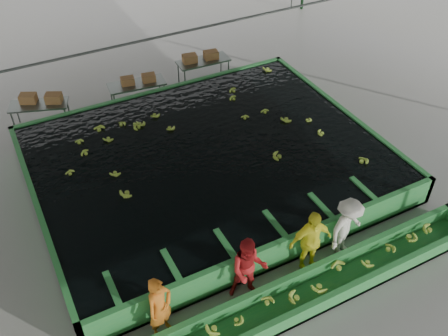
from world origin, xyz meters
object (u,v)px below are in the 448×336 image
packing_table_left (41,115)px  box_stack_mid (139,83)px  sorting_trough (306,293)px  packing_table_mid (138,94)px  worker_c (310,242)px  box_stack_left (42,102)px  worker_a (160,308)px  packing_table_right (203,71)px  worker_b (249,269)px  worker_d (347,227)px  box_stack_right (201,60)px  flotation_tank (208,163)px

packing_table_left → box_stack_mid: bearing=-5.0°
sorting_trough → packing_table_mid: 9.75m
packing_table_left → worker_c: bearing=-64.2°
box_stack_left → worker_c: bearing=-65.1°
worker_a → packing_table_right: size_ratio=0.87×
packing_table_left → packing_table_mid: packing_table_mid is taller
box_stack_left → packing_table_mid: bearing=-6.9°
sorting_trough → worker_b: bearing=143.9°
packing_table_mid → packing_table_right: packing_table_right is taller
packing_table_left → worker_a: bearing=-86.2°
sorting_trough → worker_b: 1.51m
packing_table_left → box_stack_mid: (3.43, -0.30, 0.47)m
packing_table_mid → worker_c: bearing=-82.8°
sorting_trough → packing_table_right: bearing=77.3°
worker_d → packing_table_mid: worker_d is taller
worker_d → packing_table_mid: bearing=87.0°
worker_a → packing_table_right: 10.90m
box_stack_right → packing_table_mid: bearing=-169.8°
sorting_trough → worker_c: worker_c is taller
worker_c → box_stack_mid: bearing=103.9°
worker_d → box_stack_mid: size_ratio=1.45×
worker_c → worker_d: (1.10, 0.00, -0.06)m
worker_b → packing_table_left: size_ratio=0.95×
worker_c → worker_d: size_ratio=1.06×
box_stack_left → packing_table_right: bearing=0.5°
worker_b → worker_d: (2.79, 0.00, -0.02)m
sorting_trough → packing_table_right: packing_table_right is taller
packing_table_right → box_stack_mid: size_ratio=1.64×
packing_table_mid → packing_table_left: bearing=174.6°
worker_d → box_stack_right: worker_d is taller
worker_a → flotation_tank: bearing=30.5°
box_stack_mid → worker_b: bearing=-94.2°
flotation_tank → worker_c: 4.37m
worker_b → box_stack_mid: (0.65, 8.95, 0.01)m
worker_a → box_stack_left: worker_a is taller
flotation_tank → packing_table_mid: bearing=96.5°
sorting_trough → box_stack_mid: box_stack_mid is taller
worker_b → packing_table_left: (-2.77, 9.25, -0.47)m
worker_d → box_stack_right: size_ratio=1.29×
flotation_tank → sorting_trough: 5.10m
box_stack_right → box_stack_mid: bearing=-169.9°
flotation_tank → packing_table_mid: packing_table_mid is taller
box_stack_mid → worker_c: bearing=-83.4°
flotation_tank → packing_table_mid: (-0.53, 4.63, 0.00)m
worker_b → box_stack_right: worker_b is taller
packing_table_left → flotation_tank: bearing=-52.0°
packing_table_mid → box_stack_left: size_ratio=1.45×
packing_table_mid → worker_a: bearing=-107.0°
packing_table_mid → box_stack_mid: box_stack_mid is taller
worker_d → box_stack_left: size_ratio=1.29×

